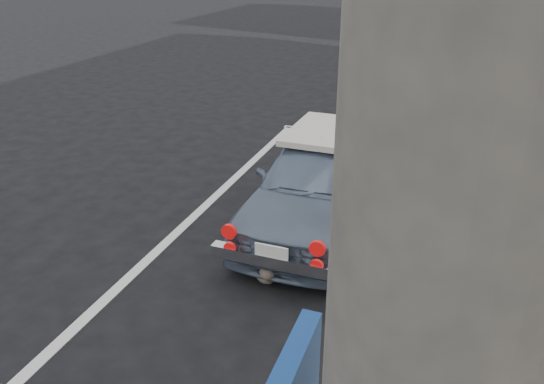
% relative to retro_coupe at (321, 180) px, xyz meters
% --- Properties ---
extents(ground, '(80.00, 80.00, 0.00)m').
position_rel_retro_coupe_xyz_m(ground, '(-0.62, -2.99, -0.57)').
color(ground, black).
rests_on(ground, ground).
extents(pline_front, '(3.00, 0.12, 0.01)m').
position_rel_retro_coupe_xyz_m(pline_front, '(-0.12, 3.51, -0.57)').
color(pline_front, silver).
rests_on(pline_front, ground).
extents(pline_side, '(0.12, 7.00, 0.01)m').
position_rel_retro_coupe_xyz_m(pline_side, '(-1.52, 0.01, -0.57)').
color(pline_side, silver).
rests_on(pline_side, ground).
extents(retro_coupe, '(1.40, 3.34, 1.12)m').
position_rel_retro_coupe_xyz_m(retro_coupe, '(0.00, 0.00, 0.00)').
color(retro_coupe, slate).
rests_on(retro_coupe, ground).
extents(cat, '(0.37, 0.54, 0.30)m').
position_rel_retro_coupe_xyz_m(cat, '(-0.17, -1.42, -0.43)').
color(cat, '#756759').
rests_on(cat, ground).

